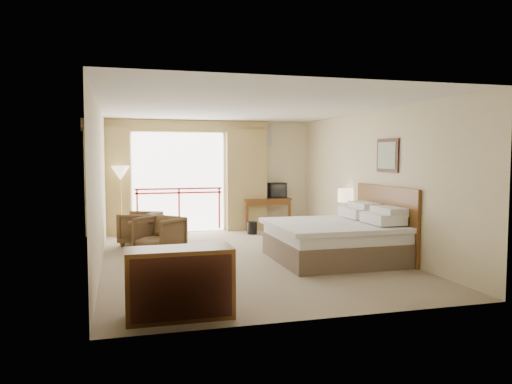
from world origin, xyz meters
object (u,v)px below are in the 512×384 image
object	(u,v)px
bed	(336,239)
floor_lamp	(120,176)
tv	(277,190)
table_lamp	(346,196)
armchair_near	(160,253)
side_table	(142,230)
desk	(265,205)
nightstand	(347,231)
wastebasket	(252,228)
dresser	(180,283)
armchair_far	(141,245)

from	to	relation	value
bed	floor_lamp	xyz separation A→B (m)	(-3.66, 3.64, 1.01)
bed	tv	xyz separation A→B (m)	(0.17, 3.97, 0.60)
table_lamp	tv	world-z (taller)	tv
armchair_near	side_table	xyz separation A→B (m)	(-0.31, 0.46, 0.38)
table_lamp	desk	bearing A→B (deg)	112.64
table_lamp	floor_lamp	size ratio (longest dim) A/B	0.37
desk	side_table	distance (m)	3.78
nightstand	side_table	size ratio (longest dim) A/B	0.97
table_lamp	desk	size ratio (longest dim) A/B	0.50
wastebasket	floor_lamp	xyz separation A→B (m)	(-2.97, 0.40, 1.24)
wastebasket	dresser	xyz separation A→B (m)	(-2.36, -5.66, 0.25)
tv	floor_lamp	size ratio (longest dim) A/B	0.26
nightstand	wastebasket	size ratio (longest dim) A/B	1.82
desk	nightstand	bearing A→B (deg)	-66.80
floor_lamp	side_table	bearing A→B (deg)	-77.25
armchair_far	side_table	xyz separation A→B (m)	(0.01, -0.53, 0.38)
wastebasket	armchair_far	bearing A→B (deg)	-163.87
nightstand	armchair_far	world-z (taller)	nightstand
desk	side_table	world-z (taller)	desk
armchair_far	floor_lamp	world-z (taller)	floor_lamp
armchair_near	armchair_far	bearing A→B (deg)	154.62
armchair_far	armchair_near	size ratio (longest dim) A/B	0.99
nightstand	side_table	bearing A→B (deg)	177.07
nightstand	dresser	distance (m)	5.56
desk	wastebasket	world-z (taller)	desk
side_table	floor_lamp	size ratio (longest dim) A/B	0.34
side_table	bed	bearing A→B (deg)	-30.76
tv	floor_lamp	xyz separation A→B (m)	(-3.83, -0.33, 0.42)
tv	bed	bearing A→B (deg)	-101.28
table_lamp	wastebasket	distance (m)	2.48
floor_lamp	dresser	world-z (taller)	floor_lamp
dresser	tv	bearing A→B (deg)	59.09
desk	tv	world-z (taller)	tv
nightstand	desk	bearing A→B (deg)	115.67
nightstand	side_table	world-z (taller)	side_table
armchair_far	armchair_near	distance (m)	1.04
nightstand	desk	distance (m)	2.77
dresser	floor_lamp	bearing A→B (deg)	91.51
bed	floor_lamp	world-z (taller)	floor_lamp
armchair_far	side_table	bearing A→B (deg)	23.78
bed	floor_lamp	distance (m)	5.26
table_lamp	desk	world-z (taller)	table_lamp
nightstand	armchair_far	size ratio (longest dim) A/B	0.71
armchair_near	dresser	size ratio (longest dim) A/B	0.63
tv	armchair_far	size ratio (longest dim) A/B	0.57
tv	wastebasket	world-z (taller)	tv
bed	table_lamp	xyz separation A→B (m)	(0.91, 1.53, 0.63)
wastebasket	nightstand	bearing A→B (deg)	-47.65
desk	tv	size ratio (longest dim) A/B	2.79
desk	tv	bearing A→B (deg)	-10.08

